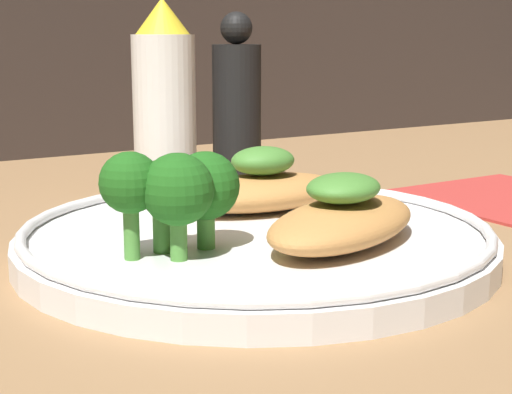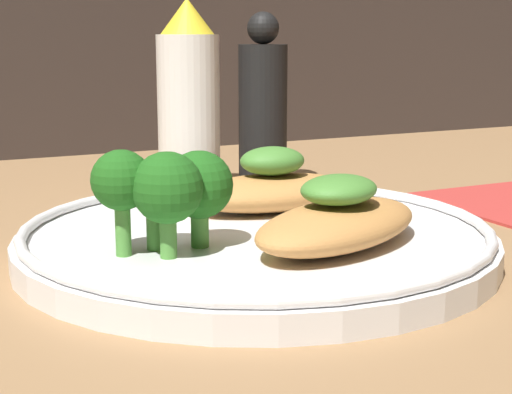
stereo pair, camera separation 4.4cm
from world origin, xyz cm
name	(u,v)px [view 1 (the left image)]	position (x,y,z in cm)	size (l,w,h in cm)	color
ground_plane	(256,264)	(0.00, 0.00, -0.50)	(180.00, 180.00, 1.00)	#936D47
plate	(256,239)	(0.00, 0.00, 0.99)	(26.77, 26.77, 2.00)	white
grilled_meat_front	(343,218)	(2.48, -4.65, 2.80)	(13.21, 10.25, 3.78)	#BC7F42
grilled_meat_middle	(263,188)	(3.46, 4.68, 2.80)	(11.72, 6.79, 4.03)	#BC7F42
broccoli_bunch	(175,189)	(-5.90, -1.82, 4.80)	(7.35, 4.86, 5.37)	#4C8E38
sauce_bottle	(164,103)	(3.27, 18.32, 7.18)	(4.81, 4.81, 15.01)	white
pepper_grinder	(237,109)	(9.71, 18.32, 6.37)	(3.94, 3.94, 14.09)	black
napkin	(510,197)	(24.72, 2.91, 0.20)	(14.32, 14.32, 0.40)	#B2332D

